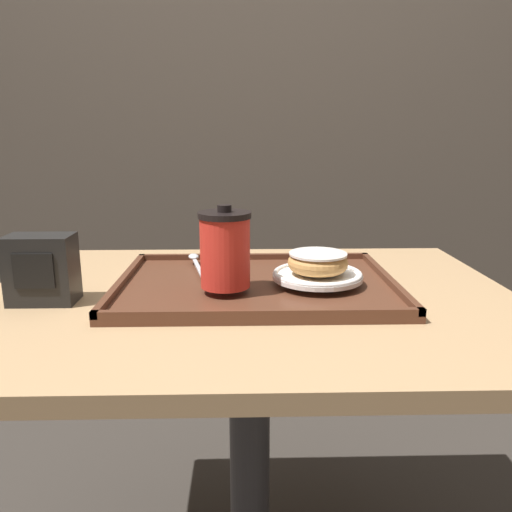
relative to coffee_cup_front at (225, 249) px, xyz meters
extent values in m
cube|color=brown|center=(0.04, 1.13, 0.40)|extent=(8.00, 0.05, 2.40)
cube|color=tan|center=(0.04, 0.03, -0.11)|extent=(0.98, 0.73, 0.03)
cylinder|color=#333338|center=(0.04, 0.03, -0.46)|extent=(0.08, 0.08, 0.68)
cube|color=#512D1E|center=(0.06, 0.06, -0.09)|extent=(0.51, 0.38, 0.01)
cube|color=#512D1E|center=(0.06, -0.12, -0.07)|extent=(0.51, 0.01, 0.01)
cube|color=#512D1E|center=(0.06, 0.24, -0.07)|extent=(0.51, 0.01, 0.01)
cube|color=#512D1E|center=(-0.20, 0.06, -0.07)|extent=(0.01, 0.38, 0.01)
cube|color=#512D1E|center=(0.31, 0.06, -0.07)|extent=(0.01, 0.38, 0.01)
cylinder|color=red|center=(0.00, 0.00, -0.01)|extent=(0.09, 0.09, 0.12)
cylinder|color=black|center=(0.00, 0.00, 0.06)|extent=(0.09, 0.09, 0.01)
cylinder|color=black|center=(0.00, 0.00, 0.07)|extent=(0.02, 0.02, 0.01)
cylinder|color=white|center=(0.17, 0.04, -0.06)|extent=(0.17, 0.17, 0.01)
torus|color=white|center=(0.17, 0.04, -0.06)|extent=(0.17, 0.17, 0.01)
torus|color=tan|center=(0.17, 0.04, -0.04)|extent=(0.11, 0.11, 0.03)
cylinder|color=white|center=(0.17, 0.04, -0.02)|extent=(0.11, 0.11, 0.00)
ellipsoid|color=silver|center=(-0.08, 0.20, -0.06)|extent=(0.03, 0.04, 0.01)
cube|color=silver|center=(-0.06, 0.12, -0.07)|extent=(0.04, 0.13, 0.00)
cube|color=black|center=(-0.32, -0.01, -0.03)|extent=(0.11, 0.07, 0.12)
cube|color=black|center=(-0.32, -0.04, -0.03)|extent=(0.07, 0.00, 0.06)
camera|label=1|loc=(0.03, -0.85, 0.19)|focal=35.00mm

